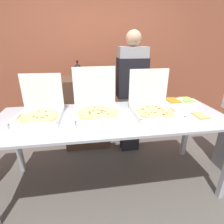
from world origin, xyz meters
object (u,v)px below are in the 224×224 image
at_px(pizza_box_far_right, 40,111).
at_px(veggie_tray, 180,101).
at_px(soda_bottle, 78,71).
at_px(soda_can_colored, 76,72).
at_px(person_server_vest, 131,88).
at_px(pizza_box_near_right, 153,106).
at_px(paper_plate_front_left, 200,116).
at_px(pizza_box_near_left, 97,106).
at_px(soda_can_silver, 90,76).

bearing_deg(pizza_box_far_right, veggie_tray, 9.44).
xyz_separation_m(soda_bottle, soda_can_colored, (-0.04, 0.28, -0.06)).
height_order(veggie_tray, person_server_vest, person_server_vest).
bearing_deg(person_server_vest, veggie_tray, 141.94).
xyz_separation_m(pizza_box_near_right, pizza_box_far_right, (-1.22, 0.05, -0.00)).
distance_m(pizza_box_near_right, paper_plate_front_left, 0.51).
height_order(soda_bottle, person_server_vest, person_server_vest).
bearing_deg(soda_can_colored, soda_bottle, -82.38).
height_order(pizza_box_near_right, paper_plate_front_left, pizza_box_near_right).
xyz_separation_m(pizza_box_far_right, pizza_box_near_left, (0.60, 0.03, 0.01)).
relative_size(paper_plate_front_left, soda_can_silver, 1.92).
bearing_deg(soda_bottle, pizza_box_near_right, -48.84).
height_order(soda_bottle, soda_can_colored, soda_bottle).
distance_m(soda_bottle, soda_can_silver, 0.23).
relative_size(pizza_box_near_left, soda_bottle, 1.93).
bearing_deg(soda_can_colored, soda_can_silver, -61.46).
xyz_separation_m(pizza_box_near_right, veggie_tray, (0.48, 0.26, -0.06)).
relative_size(soda_can_silver, soda_can_colored, 1.00).
distance_m(pizza_box_far_right, soda_can_silver, 0.99).
distance_m(soda_can_colored, person_server_vest, 0.99).
bearing_deg(pizza_box_far_right, person_server_vest, 31.26).
relative_size(pizza_box_near_left, soda_can_colored, 4.30).
xyz_separation_m(veggie_tray, soda_can_colored, (-1.35, 0.97, 0.27)).
relative_size(pizza_box_near_right, pizza_box_near_left, 0.91).
bearing_deg(pizza_box_near_left, pizza_box_far_right, -179.75).
relative_size(paper_plate_front_left, soda_bottle, 0.86).
xyz_separation_m(paper_plate_front_left, person_server_vest, (-0.53, 0.90, 0.10)).
height_order(pizza_box_near_right, pizza_box_far_right, pizza_box_near_right).
bearing_deg(pizza_box_far_right, soda_can_colored, 75.99).
distance_m(pizza_box_far_right, person_server_vest, 1.32).
relative_size(veggie_tray, person_server_vest, 0.23).
xyz_separation_m(soda_bottle, person_server_vest, (0.77, -0.27, -0.23)).
bearing_deg(person_server_vest, pizza_box_far_right, 28.92).
bearing_deg(soda_can_silver, pizza_box_near_left, -87.47).
bearing_deg(pizza_box_near_left, soda_can_colored, 99.70).
height_order(pizza_box_near_right, veggie_tray, pizza_box_near_right).
bearing_deg(pizza_box_near_left, veggie_tray, 6.76).
bearing_deg(paper_plate_front_left, person_server_vest, 120.43).
relative_size(pizza_box_far_right, pizza_box_near_left, 0.89).
distance_m(soda_can_silver, soda_can_colored, 0.46).
bearing_deg(soda_bottle, soda_can_colored, 97.62).
distance_m(pizza_box_near_left, soda_can_silver, 0.78).
distance_m(pizza_box_far_right, veggie_tray, 1.71).
bearing_deg(soda_bottle, pizza_box_far_right, -112.92).
bearing_deg(paper_plate_front_left, pizza_box_far_right, 171.17).
distance_m(veggie_tray, person_server_vest, 0.70).
height_order(veggie_tray, soda_can_colored, soda_can_colored).
bearing_deg(pizza_box_far_right, paper_plate_front_left, -6.49).
relative_size(paper_plate_front_left, soda_can_colored, 1.92).
bearing_deg(person_server_vest, paper_plate_front_left, 120.43).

